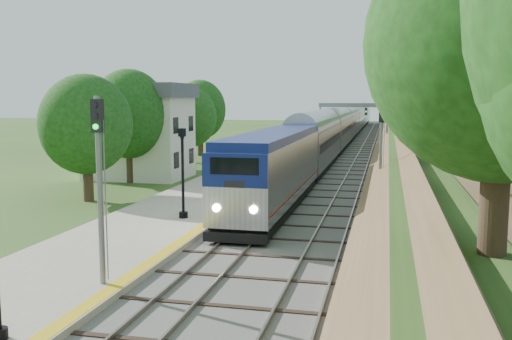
% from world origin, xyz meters
% --- Properties ---
extents(ground, '(320.00, 320.00, 0.00)m').
position_xyz_m(ground, '(0.00, 0.00, 0.00)').
color(ground, '#2D4C19').
rests_on(ground, ground).
extents(trackbed, '(9.50, 170.00, 0.28)m').
position_xyz_m(trackbed, '(2.00, 60.00, 0.07)').
color(trackbed, '#4C4944').
rests_on(trackbed, ground).
extents(platform, '(6.40, 68.00, 0.38)m').
position_xyz_m(platform, '(-5.20, 16.00, 0.19)').
color(platform, gray).
rests_on(platform, ground).
extents(yellow_stripe, '(0.55, 68.00, 0.01)m').
position_xyz_m(yellow_stripe, '(-2.35, 16.00, 0.39)').
color(yellow_stripe, gold).
rests_on(yellow_stripe, platform).
extents(embankment, '(10.64, 170.00, 11.70)m').
position_xyz_m(embankment, '(10.35, 60.00, 1.95)').
color(embankment, brown).
rests_on(embankment, ground).
extents(station_building, '(8.60, 6.60, 8.00)m').
position_xyz_m(station_building, '(-14.00, 30.00, 4.09)').
color(station_building, beige).
rests_on(station_building, ground).
extents(signal_gantry, '(8.40, 0.38, 6.20)m').
position_xyz_m(signal_gantry, '(2.47, 54.99, 4.82)').
color(signal_gantry, slate).
rests_on(signal_gantry, ground).
extents(trees_behind_platform, '(7.82, 53.32, 7.21)m').
position_xyz_m(trees_behind_platform, '(-11.17, 20.67, 4.53)').
color(trees_behind_platform, '#332316').
rests_on(trees_behind_platform, ground).
extents(train, '(3.06, 143.35, 4.49)m').
position_xyz_m(train, '(0.00, 79.85, 2.29)').
color(train, black).
rests_on(train, trackbed).
extents(lamppost_far, '(0.48, 0.48, 4.81)m').
position_xyz_m(lamppost_far, '(-4.00, 13.49, 2.53)').
color(lamppost_far, black).
rests_on(lamppost_far, platform).
extents(signal_platform, '(0.38, 0.30, 6.46)m').
position_xyz_m(signal_platform, '(-2.90, 2.50, 4.35)').
color(signal_platform, slate).
rests_on(signal_platform, platform).
extents(signal_farside, '(0.35, 0.27, 6.30)m').
position_xyz_m(signal_farside, '(6.20, 20.62, 3.97)').
color(signal_farside, slate).
rests_on(signal_farside, ground).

